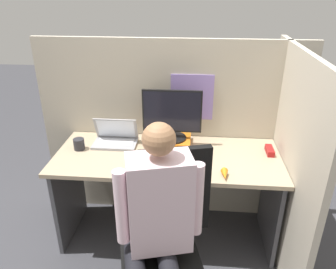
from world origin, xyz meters
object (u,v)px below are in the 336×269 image
object	(u,v)px
paper_box	(172,141)
carrot_toy	(225,174)
stapler	(270,151)
person	(156,224)
laptop	(115,139)
office_chair	(167,236)
monitor	(172,115)
pen_cup	(79,144)

from	to	relation	value
paper_box	carrot_toy	world-z (taller)	paper_box
stapler	person	bearing A→B (deg)	-131.70
stapler	laptop	bearing A→B (deg)	177.65
stapler	carrot_toy	xyz separation A→B (m)	(-0.35, -0.37, 0.00)
office_chair	monitor	bearing A→B (deg)	92.31
monitor	laptop	size ratio (longest dim) A/B	1.34
monitor	person	world-z (taller)	person
carrot_toy	paper_box	bearing A→B (deg)	130.35
carrot_toy	office_chair	bearing A→B (deg)	-138.28
stapler	carrot_toy	size ratio (longest dim) A/B	1.13
monitor	pen_cup	distance (m)	0.74
stapler	person	size ratio (longest dim) A/B	0.11
laptop	pen_cup	xyz separation A→B (m)	(-0.25, -0.11, 0.00)
laptop	stapler	xyz separation A→B (m)	(1.17, -0.05, -0.02)
person	pen_cup	xyz separation A→B (m)	(-0.68, 0.78, 0.05)
paper_box	carrot_toy	size ratio (longest dim) A/B	2.38
monitor	pen_cup	size ratio (longest dim) A/B	5.24
person	paper_box	bearing A→B (deg)	89.27
person	carrot_toy	bearing A→B (deg)	50.33
stapler	office_chair	bearing A→B (deg)	-136.13
carrot_toy	pen_cup	size ratio (longest dim) A/B	1.43
carrot_toy	monitor	bearing A→B (deg)	130.19
monitor	office_chair	bearing A→B (deg)	-87.69
pen_cup	carrot_toy	bearing A→B (deg)	-15.72
stapler	office_chair	world-z (taller)	office_chair
laptop	stapler	world-z (taller)	laptop
office_chair	person	size ratio (longest dim) A/B	0.80
paper_box	laptop	xyz separation A→B (m)	(-0.44, -0.03, 0.02)
pen_cup	person	bearing A→B (deg)	-48.68
office_chair	pen_cup	world-z (taller)	office_chair
paper_box	laptop	distance (m)	0.44
person	laptop	bearing A→B (deg)	115.75
person	pen_cup	size ratio (longest dim) A/B	15.26
laptop	carrot_toy	bearing A→B (deg)	-26.76
stapler	person	world-z (taller)	person
carrot_toy	person	bearing A→B (deg)	-129.67
person	monitor	bearing A→B (deg)	89.27
laptop	stapler	distance (m)	1.18
laptop	office_chair	size ratio (longest dim) A/B	0.32
monitor	pen_cup	world-z (taller)	monitor
laptop	monitor	bearing A→B (deg)	4.83
paper_box	monitor	world-z (taller)	monitor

